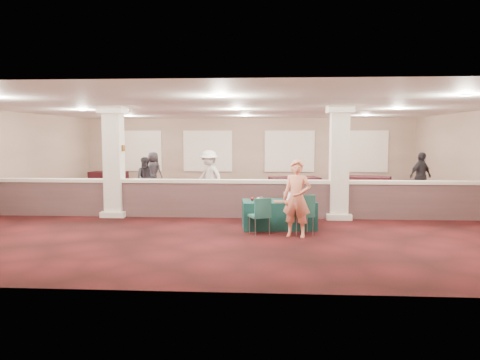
# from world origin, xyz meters

# --- Properties ---
(ground) EXTENTS (16.00, 16.00, 0.00)m
(ground) POSITION_xyz_m (0.00, 0.00, 0.00)
(ground) COLOR #461113
(ground) RESTS_ON ground
(wall_back) EXTENTS (16.00, 0.04, 3.20)m
(wall_back) POSITION_xyz_m (0.00, 8.00, 1.60)
(wall_back) COLOR #8A715F
(wall_back) RESTS_ON ground
(wall_front) EXTENTS (16.00, 0.04, 3.20)m
(wall_front) POSITION_xyz_m (0.00, -8.00, 1.60)
(wall_front) COLOR #8A715F
(wall_front) RESTS_ON ground
(ceiling) EXTENTS (16.00, 16.00, 0.02)m
(ceiling) POSITION_xyz_m (0.00, 0.00, 3.20)
(ceiling) COLOR silver
(ceiling) RESTS_ON wall_back
(partition_wall) EXTENTS (15.60, 0.28, 1.10)m
(partition_wall) POSITION_xyz_m (0.00, -1.50, 0.57)
(partition_wall) COLOR #53383A
(partition_wall) RESTS_ON ground
(column_left) EXTENTS (0.72, 0.72, 3.20)m
(column_left) POSITION_xyz_m (-3.50, -1.50, 1.64)
(column_left) COLOR white
(column_left) RESTS_ON ground
(column_right) EXTENTS (0.72, 0.72, 3.20)m
(column_right) POSITION_xyz_m (3.00, -1.50, 1.64)
(column_right) COLOR white
(column_right) RESTS_ON ground
(sconce_left) EXTENTS (0.12, 0.12, 0.18)m
(sconce_left) POSITION_xyz_m (-3.78, -1.50, 2.00)
(sconce_left) COLOR brown
(sconce_left) RESTS_ON column_left
(sconce_right) EXTENTS (0.12, 0.12, 0.18)m
(sconce_right) POSITION_xyz_m (-3.22, -1.50, 2.00)
(sconce_right) COLOR brown
(sconce_right) RESTS_ON column_left
(near_table) EXTENTS (1.93, 1.11, 0.71)m
(near_table) POSITION_xyz_m (1.28, -3.00, 0.35)
(near_table) COLOR #0E332E
(near_table) RESTS_ON ground
(conf_chair_main) EXTENTS (0.60, 0.60, 0.98)m
(conf_chair_main) POSITION_xyz_m (1.85, -3.82, 0.58)
(conf_chair_main) COLOR #1C514B
(conf_chair_main) RESTS_ON ground
(conf_chair_side) EXTENTS (0.59, 0.59, 0.89)m
(conf_chair_side) POSITION_xyz_m (0.83, -3.79, 0.53)
(conf_chair_side) COLOR #1C514B
(conf_chair_side) RESTS_ON ground
(woman) EXTENTS (0.75, 0.60, 1.81)m
(woman) POSITION_xyz_m (1.68, -4.00, 0.91)
(woman) COLOR #EA9065
(woman) RESTS_ON ground
(far_table_front_left) EXTENTS (1.64, 0.88, 0.65)m
(far_table_front_left) POSITION_xyz_m (-6.10, 0.30, 0.32)
(far_table_front_left) COLOR black
(far_table_front_left) RESTS_ON ground
(far_table_front_center) EXTENTS (1.94, 1.26, 0.73)m
(far_table_front_center) POSITION_xyz_m (2.00, 3.00, 0.36)
(far_table_front_center) COLOR black
(far_table_front_center) RESTS_ON ground
(far_table_front_right) EXTENTS (1.87, 1.37, 0.68)m
(far_table_front_right) POSITION_xyz_m (5.98, 2.88, 0.34)
(far_table_front_right) COLOR black
(far_table_front_right) RESTS_ON ground
(far_table_back_left) EXTENTS (1.76, 1.04, 0.68)m
(far_table_back_left) POSITION_xyz_m (-6.50, 6.50, 0.34)
(far_table_back_left) COLOR black
(far_table_back_left) RESTS_ON ground
(far_table_back_center) EXTENTS (2.05, 1.34, 0.76)m
(far_table_back_center) POSITION_xyz_m (2.00, 3.20, 0.38)
(far_table_back_center) COLOR black
(far_table_back_center) RESTS_ON ground
(far_table_back_right) EXTENTS (2.23, 1.60, 0.82)m
(far_table_back_right) POSITION_xyz_m (4.61, 3.20, 0.41)
(far_table_back_right) COLOR black
(far_table_back_right) RESTS_ON ground
(attendee_a) EXTENTS (0.82, 0.56, 1.57)m
(attendee_a) POSITION_xyz_m (-3.52, 2.09, 0.79)
(attendee_a) COLOR black
(attendee_a) RESTS_ON ground
(attendee_b) EXTENTS (1.26, 1.17, 1.85)m
(attendee_b) POSITION_xyz_m (-1.07, 1.28, 0.93)
(attendee_b) COLOR silver
(attendee_b) RESTS_ON ground
(attendee_c) EXTENTS (1.14, 0.97, 1.77)m
(attendee_c) POSITION_xyz_m (6.50, 2.36, 0.88)
(attendee_c) COLOR black
(attendee_c) RESTS_ON ground
(attendee_d) EXTENTS (0.92, 0.69, 1.66)m
(attendee_d) POSITION_xyz_m (-4.00, 5.06, 0.83)
(attendee_d) COLOR black
(attendee_d) RESTS_ON ground
(laptop_base) EXTENTS (0.34, 0.26, 0.02)m
(laptop_base) POSITION_xyz_m (1.57, -3.02, 0.72)
(laptop_base) COLOR silver
(laptop_base) RESTS_ON near_table
(laptop_screen) EXTENTS (0.32, 0.05, 0.21)m
(laptop_screen) POSITION_xyz_m (1.56, -2.91, 0.83)
(laptop_screen) COLOR silver
(laptop_screen) RESTS_ON near_table
(screen_glow) EXTENTS (0.29, 0.03, 0.18)m
(screen_glow) POSITION_xyz_m (1.56, -2.91, 0.82)
(screen_glow) COLOR silver
(screen_glow) RESTS_ON near_table
(knitting) EXTENTS (0.42, 0.33, 0.03)m
(knitting) POSITION_xyz_m (1.35, -3.24, 0.72)
(knitting) COLOR #CF5521
(knitting) RESTS_ON near_table
(yarn_cream) EXTENTS (0.11, 0.11, 0.11)m
(yarn_cream) POSITION_xyz_m (0.76, -3.15, 0.76)
(yarn_cream) COLOR beige
(yarn_cream) RESTS_ON near_table
(yarn_red) EXTENTS (0.10, 0.10, 0.10)m
(yarn_red) POSITION_xyz_m (0.60, -3.02, 0.76)
(yarn_red) COLOR maroon
(yarn_red) RESTS_ON near_table
(yarn_grey) EXTENTS (0.10, 0.10, 0.10)m
(yarn_grey) POSITION_xyz_m (0.83, -2.93, 0.76)
(yarn_grey) COLOR #444448
(yarn_grey) RESTS_ON near_table
(scissors) EXTENTS (0.12, 0.04, 0.01)m
(scissors) POSITION_xyz_m (1.93, -3.20, 0.71)
(scissors) COLOR red
(scissors) RESTS_ON near_table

